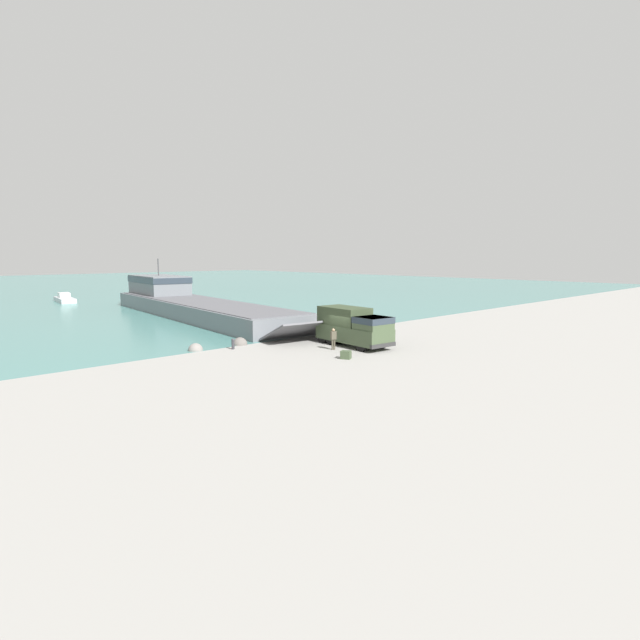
{
  "coord_description": "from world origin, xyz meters",
  "views": [
    {
      "loc": [
        -28.64,
        -27.73,
        7.3
      ],
      "look_at": [
        1.27,
        4.0,
        1.67
      ],
      "focal_mm": 28.0,
      "sensor_mm": 36.0,
      "label": 1
    }
  ],
  "objects_px": {
    "military_truck": "(354,326)",
    "mooring_bollard": "(233,343)",
    "cargo_crate": "(346,355)",
    "moored_boat_b": "(65,299)",
    "soldier_on_ramp": "(333,337)",
    "landing_craft": "(188,301)"
  },
  "relations": [
    {
      "from": "cargo_crate",
      "to": "mooring_bollard",
      "type": "bearing_deg",
      "value": 113.88
    },
    {
      "from": "soldier_on_ramp",
      "to": "military_truck",
      "type": "bearing_deg",
      "value": -74.73
    },
    {
      "from": "cargo_crate",
      "to": "moored_boat_b",
      "type": "bearing_deg",
      "value": 90.61
    },
    {
      "from": "landing_craft",
      "to": "cargo_crate",
      "type": "xyz_separation_m",
      "value": [
        -5.48,
        -32.85,
        -1.3
      ]
    },
    {
      "from": "military_truck",
      "to": "moored_boat_b",
      "type": "relative_size",
      "value": 0.89
    },
    {
      "from": "military_truck",
      "to": "cargo_crate",
      "type": "xyz_separation_m",
      "value": [
        -4.15,
        -3.11,
        -1.32
      ]
    },
    {
      "from": "military_truck",
      "to": "mooring_bollard",
      "type": "relative_size",
      "value": 8.27
    },
    {
      "from": "soldier_on_ramp",
      "to": "cargo_crate",
      "type": "bearing_deg",
      "value": 163.87
    },
    {
      "from": "moored_boat_b",
      "to": "mooring_bollard",
      "type": "xyz_separation_m",
      "value": [
        -3.16,
        -52.65,
        -0.02
      ]
    },
    {
      "from": "mooring_bollard",
      "to": "soldier_on_ramp",
      "type": "bearing_deg",
      "value": -44.65
    },
    {
      "from": "landing_craft",
      "to": "military_truck",
      "type": "distance_m",
      "value": 29.77
    },
    {
      "from": "moored_boat_b",
      "to": "soldier_on_ramp",
      "type": "bearing_deg",
      "value": 99.81
    },
    {
      "from": "landing_craft",
      "to": "military_truck",
      "type": "xyz_separation_m",
      "value": [
        -1.33,
        -29.74,
        0.01
      ]
    },
    {
      "from": "mooring_bollard",
      "to": "cargo_crate",
      "type": "distance_m",
      "value": 9.42
    },
    {
      "from": "landing_craft",
      "to": "mooring_bollard",
      "type": "relative_size",
      "value": 51.69
    },
    {
      "from": "soldier_on_ramp",
      "to": "mooring_bollard",
      "type": "relative_size",
      "value": 1.96
    },
    {
      "from": "landing_craft",
      "to": "soldier_on_ramp",
      "type": "relative_size",
      "value": 26.43
    },
    {
      "from": "military_truck",
      "to": "landing_craft",
      "type": "bearing_deg",
      "value": -177.31
    },
    {
      "from": "military_truck",
      "to": "soldier_on_ramp",
      "type": "xyz_separation_m",
      "value": [
        -2.35,
        -0.04,
        -0.64
      ]
    },
    {
      "from": "landing_craft",
      "to": "soldier_on_ramp",
      "type": "bearing_deg",
      "value": -90.53
    },
    {
      "from": "landing_craft",
      "to": "cargo_crate",
      "type": "height_order",
      "value": "landing_craft"
    },
    {
      "from": "mooring_bollard",
      "to": "landing_craft",
      "type": "bearing_deg",
      "value": 69.02
    }
  ]
}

